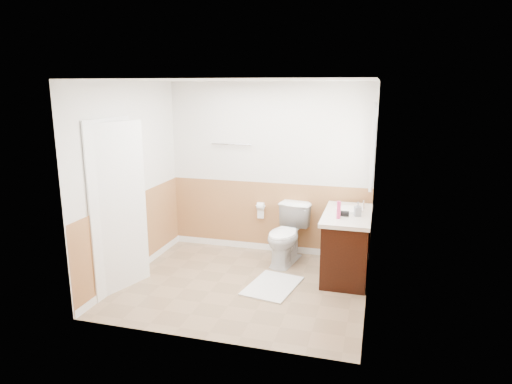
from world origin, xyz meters
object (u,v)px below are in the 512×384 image
(lotion_bottle, at_px, (339,210))
(soap_dispenser, at_px, (358,209))
(bath_mat, at_px, (272,286))
(toilet, at_px, (287,235))
(vanity_cabinet, at_px, (347,246))

(lotion_bottle, distance_m, soap_dispenser, 0.28)
(bath_mat, bearing_deg, soap_dispenser, 27.57)
(toilet, height_order, bath_mat, toilet)
(soap_dispenser, bearing_deg, bath_mat, -152.43)
(bath_mat, distance_m, vanity_cabinet, 1.11)
(vanity_cabinet, height_order, soap_dispenser, soap_dispenser)
(bath_mat, height_order, vanity_cabinet, vanity_cabinet)
(bath_mat, bearing_deg, toilet, 90.00)
(vanity_cabinet, height_order, lotion_bottle, lotion_bottle)
(toilet, distance_m, bath_mat, 0.92)
(toilet, bearing_deg, bath_mat, -79.86)
(toilet, xyz_separation_m, soap_dispenser, (0.96, -0.33, 0.53))
(lotion_bottle, bearing_deg, vanity_cabinet, 70.16)
(vanity_cabinet, xyz_separation_m, soap_dispenser, (0.12, -0.10, 0.54))
(vanity_cabinet, bearing_deg, bath_mat, -144.53)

